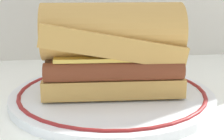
% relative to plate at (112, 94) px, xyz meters
% --- Properties ---
extents(ground_plane, '(1.50, 1.50, 0.00)m').
position_rel_plate_xyz_m(ground_plane, '(-0.02, -0.03, -0.01)').
color(ground_plane, white).
extents(plate, '(0.30, 0.30, 0.01)m').
position_rel_plate_xyz_m(plate, '(0.00, 0.00, 0.00)').
color(plate, white).
rests_on(plate, ground_plane).
extents(sausage_sandwich, '(0.20, 0.11, 0.13)m').
position_rel_plate_xyz_m(sausage_sandwich, '(-0.00, -0.00, 0.07)').
color(sausage_sandwich, tan).
rests_on(sausage_sandwich, plate).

